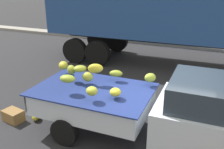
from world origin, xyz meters
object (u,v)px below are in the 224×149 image
at_px(fallen_banana_bunch_near_tailgate, 36,116).
at_px(produce_crate, 13,116).
at_px(pickup_truck, 175,112).
at_px(semi_trailer, 192,5).

distance_m(fallen_banana_bunch_near_tailgate, produce_crate, 0.59).
distance_m(pickup_truck, fallen_banana_bunch_near_tailgate, 3.64).
relative_size(pickup_truck, produce_crate, 9.50).
height_order(semi_trailer, produce_crate, semi_trailer).
relative_size(semi_trailer, produce_crate, 23.21).
xyz_separation_m(pickup_truck, semi_trailer, (-0.51, 5.68, 1.66)).
bearing_deg(produce_crate, semi_trailer, 60.33).
xyz_separation_m(pickup_truck, produce_crate, (-4.07, -0.55, -0.73)).
distance_m(semi_trailer, fallen_banana_bunch_near_tailgate, 7.13).
distance_m(semi_trailer, produce_crate, 7.57).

